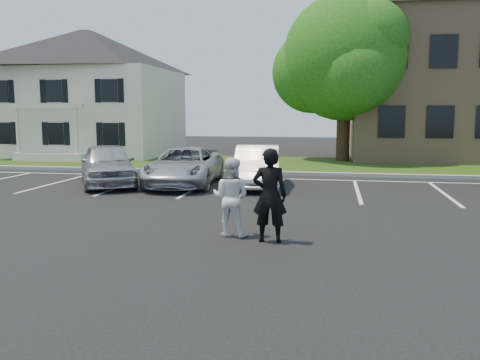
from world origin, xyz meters
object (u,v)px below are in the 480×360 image
Objects in this scene: house at (89,93)px; tree at (347,61)px; car_silver_minivan at (184,166)px; car_white_sedan at (257,166)px; man_white_shirt at (231,197)px; man_black_suit at (270,195)px; car_silver_west at (107,164)px.

tree is (15.54, -1.59, 1.52)m from house.
car_silver_minivan is 2.69m from car_white_sedan.
car_silver_minivan is at bearing -50.60° from house.
man_black_suit is at bearing 165.96° from man_white_shirt.
man_black_suit is at bearing -65.28° from car_silver_minivan.
tree reaches higher than car_silver_west.
car_white_sedan is at bearing 0.97° from car_silver_minivan.
man_white_shirt reaches higher than car_white_sedan.
car_silver_west is 5.52m from car_white_sedan.
tree is 1.94× the size of car_silver_west.
house reaches higher than car_silver_west.
tree is 12.59m from car_silver_minivan.
tree is at bearing 55.62° from car_silver_minivan.
car_silver_minivan is at bearing -19.11° from car_silver_west.
house is 17.03m from car_white_sedan.
house is 5.99× the size of man_white_shirt.
car_silver_west reaches higher than car_silver_minivan.
car_white_sedan is at bearing -77.63° from man_white_shirt.
car_silver_minivan is (9.57, -11.64, -3.13)m from house.
car_silver_west is (-6.01, 6.75, -0.09)m from man_white_shirt.
car_white_sedan is at bearing -81.01° from man_black_suit.
man_black_suit reaches higher than car_silver_west.
house is at bearing 130.63° from car_white_sedan.
man_white_shirt is 9.04m from car_silver_west.
car_silver_west is (6.77, -12.13, -3.06)m from house.
man_white_shirt is at bearing -92.29° from car_white_sedan.
tree reaches higher than man_black_suit.
car_white_sedan is (5.48, 0.70, -0.04)m from car_silver_west.
man_black_suit is 0.39× the size of car_silver_minivan.
tree is at bearing -90.77° from man_white_shirt.
car_silver_minivan is (2.80, 0.48, -0.08)m from car_silver_west.
man_white_shirt is at bearing -23.68° from man_black_suit.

